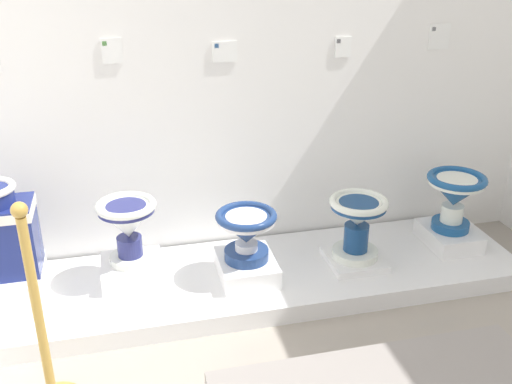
% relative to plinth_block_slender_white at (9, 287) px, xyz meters
% --- Properties ---
extents(wall_back, '(4.13, 0.06, 3.01)m').
position_rel_plinth_block_slender_white_xyz_m(wall_back, '(1.27, 0.45, 1.30)').
color(wall_back, white).
rests_on(wall_back, ground_plane).
extents(display_platform, '(3.24, 0.80, 0.11)m').
position_rel_plinth_block_slender_white_xyz_m(display_platform, '(1.27, 0.00, -0.15)').
color(display_platform, white).
rests_on(display_platform, ground_plane).
extents(plinth_block_slender_white, '(0.35, 0.40, 0.19)m').
position_rel_plinth_block_slender_white_xyz_m(plinth_block_slender_white, '(0.00, 0.00, 0.00)').
color(plinth_block_slender_white, white).
rests_on(plinth_block_slender_white, display_platform).
extents(plinth_block_pale_glazed, '(0.33, 0.31, 0.12)m').
position_rel_plinth_block_slender_white_xyz_m(plinth_block_pale_glazed, '(0.64, 0.07, -0.04)').
color(plinth_block_pale_glazed, white).
rests_on(plinth_block_pale_glazed, display_platform).
extents(antique_toilet_pale_glazed, '(0.32, 0.32, 0.36)m').
position_rel_plinth_block_slender_white_xyz_m(antique_toilet_pale_glazed, '(0.64, 0.07, 0.27)').
color(antique_toilet_pale_glazed, white).
rests_on(antique_toilet_pale_glazed, plinth_block_pale_glazed).
extents(plinth_block_squat_floral, '(0.31, 0.38, 0.11)m').
position_rel_plinth_block_slender_white_xyz_m(plinth_block_squat_floral, '(1.27, -0.04, -0.04)').
color(plinth_block_squat_floral, white).
rests_on(plinth_block_squat_floral, display_platform).
extents(antique_toilet_squat_floral, '(0.34, 0.34, 0.29)m').
position_rel_plinth_block_slender_white_xyz_m(antique_toilet_squat_floral, '(1.27, -0.04, 0.20)').
color(antique_toilet_squat_floral, navy).
rests_on(antique_toilet_squat_floral, plinth_block_squat_floral).
extents(plinth_block_leftmost, '(0.32, 0.33, 0.04)m').
position_rel_plinth_block_slender_white_xyz_m(plinth_block_leftmost, '(1.92, -0.05, -0.07)').
color(plinth_block_leftmost, white).
rests_on(plinth_block_leftmost, display_platform).
extents(antique_toilet_leftmost, '(0.34, 0.34, 0.37)m').
position_rel_plinth_block_slender_white_xyz_m(antique_toilet_leftmost, '(1.92, -0.05, 0.20)').
color(antique_toilet_leftmost, white).
rests_on(antique_toilet_leftmost, plinth_block_leftmost).
extents(plinth_block_tall_cobalt, '(0.29, 0.38, 0.11)m').
position_rel_plinth_block_slender_white_xyz_m(plinth_block_tall_cobalt, '(2.58, 0.03, -0.04)').
color(plinth_block_tall_cobalt, white).
rests_on(plinth_block_tall_cobalt, display_platform).
extents(antique_toilet_tall_cobalt, '(0.35, 0.35, 0.36)m').
position_rel_plinth_block_slender_white_xyz_m(antique_toilet_tall_cobalt, '(2.58, 0.03, 0.26)').
color(antique_toilet_tall_cobalt, '#1A4F8B').
rests_on(antique_toilet_tall_cobalt, plinth_block_tall_cobalt).
extents(info_placard_second, '(0.11, 0.01, 0.13)m').
position_rel_plinth_block_slender_white_xyz_m(info_placard_second, '(0.64, 0.42, 1.12)').
color(info_placard_second, white).
extents(info_placard_third, '(0.14, 0.01, 0.12)m').
position_rel_plinth_block_slender_white_xyz_m(info_placard_third, '(1.25, 0.42, 1.09)').
color(info_placard_third, white).
extents(info_placard_fourth, '(0.10, 0.01, 0.12)m').
position_rel_plinth_block_slender_white_xyz_m(info_placard_fourth, '(1.96, 0.42, 1.09)').
color(info_placard_fourth, white).
extents(info_placard_fifth, '(0.14, 0.01, 0.15)m').
position_rel_plinth_block_slender_white_xyz_m(info_placard_fifth, '(2.57, 0.42, 1.13)').
color(info_placard_fifth, white).
extents(stanchion_post_near_left, '(0.28, 0.28, 0.99)m').
position_rel_plinth_block_slender_white_xyz_m(stanchion_post_near_left, '(0.25, -0.73, 0.07)').
color(stanchion_post_near_left, '#B88F3D').
rests_on(stanchion_post_near_left, ground_plane).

